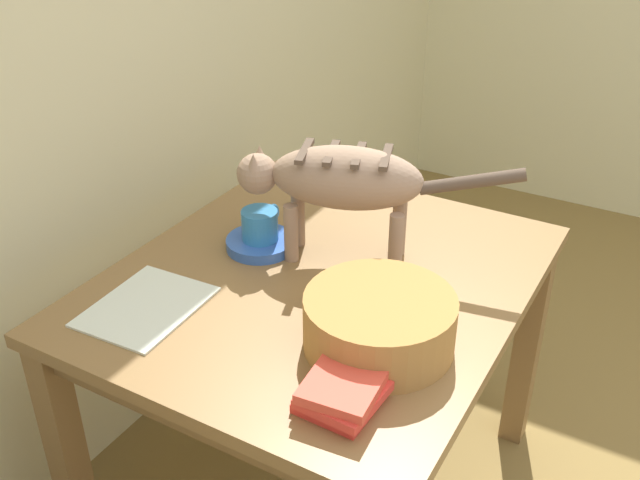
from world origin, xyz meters
name	(u,v)px	position (x,y,z in m)	size (l,w,h in m)	color
wall_rear	(81,33)	(0.00, 1.94, 1.25)	(5.16, 0.11, 2.50)	beige
dining_table	(320,306)	(-0.02, 1.23, 0.66)	(1.10, 0.96, 0.75)	olive
cat	(339,181)	(0.09, 1.23, 0.96)	(0.28, 0.67, 0.30)	#96785F
saucer_bowl	(261,243)	(0.02, 1.43, 0.76)	(0.18, 0.18, 0.03)	blue
coffee_mug	(260,224)	(0.02, 1.43, 0.82)	(0.14, 0.09, 0.08)	#2D7DC1
magazine	(146,307)	(-0.34, 1.50, 0.75)	(0.28, 0.22, 0.01)	silver
book_stack	(343,393)	(-0.40, 0.96, 0.78)	(0.16, 0.15, 0.06)	red
wicker_basket	(379,321)	(-0.20, 0.98, 0.81)	(0.32, 0.32, 0.12)	#A8773B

